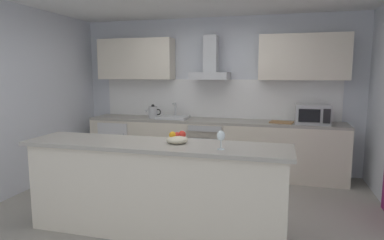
{
  "coord_description": "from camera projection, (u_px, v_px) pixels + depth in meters",
  "views": [
    {
      "loc": [
        1.11,
        -3.73,
        1.67
      ],
      "look_at": [
        -0.04,
        0.51,
        1.05
      ],
      "focal_mm": 31.3,
      "sensor_mm": 36.0,
      "label": 1
    }
  ],
  "objects": [
    {
      "name": "oven",
      "position": [
        208.0,
        146.0,
        5.57
      ],
      "size": [
        0.6,
        0.62,
        0.8
      ],
      "color": "slate",
      "rests_on": "ground"
    },
    {
      "name": "wall_left",
      "position": [
        11.0,
        100.0,
        4.53
      ],
      "size": [
        0.12,
        4.92,
        2.6
      ],
      "primitive_type": "cube",
      "color": "silver",
      "rests_on": "ground"
    },
    {
      "name": "upper_cabinets",
      "position": [
        214.0,
        58.0,
        5.53
      ],
      "size": [
        4.15,
        0.32,
        0.7
      ],
      "color": "beige"
    },
    {
      "name": "counter_back",
      "position": [
        212.0,
        147.0,
        5.59
      ],
      "size": [
        4.21,
        0.6,
        0.9
      ],
      "color": "beige",
      "rests_on": "ground"
    },
    {
      "name": "chopping_board",
      "position": [
        282.0,
        122.0,
        5.19
      ],
      "size": [
        0.38,
        0.29,
        0.02
      ],
      "primitive_type": "cube",
      "rotation": [
        0.0,
        0.0,
        -0.21
      ],
      "color": "#9E7247",
      "rests_on": "counter_back"
    },
    {
      "name": "wall_back",
      "position": [
        217.0,
        94.0,
        5.83
      ],
      "size": [
        5.78,
        0.12,
        2.6
      ],
      "primitive_type": "cube",
      "color": "silver",
      "rests_on": "ground"
    },
    {
      "name": "range_hood",
      "position": [
        210.0,
        66.0,
        5.51
      ],
      "size": [
        0.62,
        0.45,
        0.72
      ],
      "color": "#B7BABC"
    },
    {
      "name": "fruit_bowl",
      "position": [
        177.0,
        139.0,
        3.38
      ],
      "size": [
        0.22,
        0.22,
        0.13
      ],
      "color": "beige",
      "rests_on": "counter_island"
    },
    {
      "name": "refrigerator",
      "position": [
        120.0,
        143.0,
        5.99
      ],
      "size": [
        0.58,
        0.6,
        0.85
      ],
      "color": "white",
      "rests_on": "ground"
    },
    {
      "name": "wine_glass",
      "position": [
        221.0,
        136.0,
        3.08
      ],
      "size": [
        0.08,
        0.08,
        0.18
      ],
      "color": "silver",
      "rests_on": "counter_island"
    },
    {
      "name": "sink",
      "position": [
        173.0,
        117.0,
        5.68
      ],
      "size": [
        0.5,
        0.4,
        0.26
      ],
      "color": "silver",
      "rests_on": "counter_back"
    },
    {
      "name": "ground",
      "position": [
        184.0,
        212.0,
        4.08
      ],
      "size": [
        5.78,
        4.92,
        0.02
      ],
      "primitive_type": "cube",
      "color": "gray"
    },
    {
      "name": "kettle",
      "position": [
        153.0,
        112.0,
        5.71
      ],
      "size": [
        0.29,
        0.15,
        0.24
      ],
      "color": "#B7BABC",
      "rests_on": "counter_back"
    },
    {
      "name": "backsplash_tile",
      "position": [
        216.0,
        99.0,
        5.77
      ],
      "size": [
        4.06,
        0.02,
        0.66
      ],
      "primitive_type": "cube",
      "color": "white"
    },
    {
      "name": "microwave",
      "position": [
        313.0,
        114.0,
        5.05
      ],
      "size": [
        0.5,
        0.38,
        0.3
      ],
      "color": "#B7BABC",
      "rests_on": "counter_back"
    },
    {
      "name": "counter_island",
      "position": [
        155.0,
        188.0,
        3.46
      ],
      "size": [
        2.74,
        0.64,
        0.96
      ],
      "color": "beige",
      "rests_on": "ground"
    }
  ]
}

